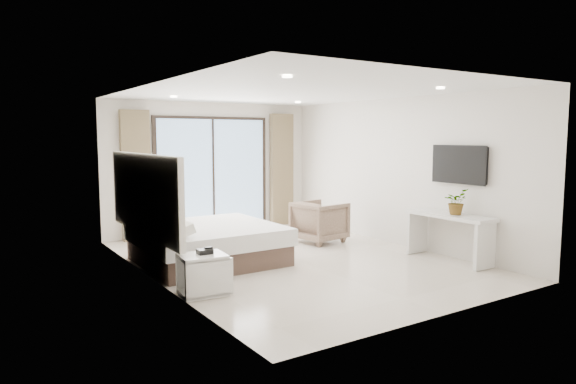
% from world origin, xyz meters
% --- Properties ---
extents(ground, '(6.20, 6.20, 0.00)m').
position_xyz_m(ground, '(0.00, 0.00, 0.00)').
color(ground, beige).
rests_on(ground, ground).
extents(room_shell, '(4.62, 6.22, 2.72)m').
position_xyz_m(room_shell, '(-0.20, 0.79, 1.58)').
color(room_shell, silver).
rests_on(room_shell, ground).
extents(bed, '(2.10, 2.00, 0.73)m').
position_xyz_m(bed, '(-1.26, 0.60, 0.31)').
color(bed, brown).
rests_on(bed, ground).
extents(nightstand, '(0.61, 0.52, 0.51)m').
position_xyz_m(nightstand, '(-2.00, -0.92, 0.26)').
color(nightstand, white).
rests_on(nightstand, ground).
extents(phone, '(0.19, 0.15, 0.06)m').
position_xyz_m(phone, '(-1.96, -0.90, 0.55)').
color(phone, black).
rests_on(phone, nightstand).
extents(console_desk, '(0.47, 1.49, 0.77)m').
position_xyz_m(console_desk, '(2.04, -1.43, 0.56)').
color(console_desk, white).
rests_on(console_desk, ground).
extents(plant, '(0.46, 0.49, 0.32)m').
position_xyz_m(plant, '(2.04, -1.55, 0.93)').
color(plant, '#33662D').
rests_on(plant, console_desk).
extents(armchair, '(0.89, 0.93, 0.86)m').
position_xyz_m(armchair, '(1.20, 0.90, 0.43)').
color(armchair, '#8A6E5A').
rests_on(armchair, ground).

